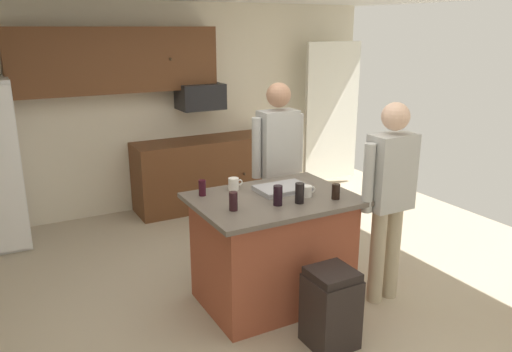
# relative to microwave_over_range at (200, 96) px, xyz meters

# --- Properties ---
(floor) EXTENTS (7.04, 7.04, 0.00)m
(floor) POSITION_rel_microwave_over_range_xyz_m (-0.60, -2.50, -1.45)
(floor) COLOR #B7A88E
(floor) RESTS_ON ground
(back_wall) EXTENTS (6.40, 0.10, 2.60)m
(back_wall) POSITION_rel_microwave_over_range_xyz_m (-0.60, 0.30, -0.15)
(back_wall) COLOR beige
(back_wall) RESTS_ON ground
(french_door_window_panel) EXTENTS (0.90, 0.06, 2.00)m
(french_door_window_panel) POSITION_rel_microwave_over_range_xyz_m (2.00, -0.10, -0.35)
(french_door_window_panel) COLOR white
(french_door_window_panel) RESTS_ON ground
(cabinet_run_upper) EXTENTS (2.40, 0.38, 0.75)m
(cabinet_run_upper) POSITION_rel_microwave_over_range_xyz_m (-1.00, 0.10, 0.48)
(cabinet_run_upper) COLOR brown
(cabinet_run_lower) EXTENTS (1.80, 0.63, 0.90)m
(cabinet_run_lower) POSITION_rel_microwave_over_range_xyz_m (0.00, -0.02, -1.00)
(cabinet_run_lower) COLOR brown
(cabinet_run_lower) RESTS_ON ground
(microwave_over_range) EXTENTS (0.56, 0.40, 0.32)m
(microwave_over_range) POSITION_rel_microwave_over_range_xyz_m (0.00, 0.00, 0.00)
(microwave_over_range) COLOR black
(kitchen_island) EXTENTS (1.32, 0.97, 0.95)m
(kitchen_island) POSITION_rel_microwave_over_range_xyz_m (-0.43, -2.57, -0.97)
(kitchen_island) COLOR #9E4C33
(kitchen_island) RESTS_ON ground
(person_elder_center) EXTENTS (0.57, 0.24, 1.79)m
(person_elder_center) POSITION_rel_microwave_over_range_xyz_m (0.05, -1.83, -0.40)
(person_elder_center) COLOR #4C5166
(person_elder_center) RESTS_ON ground
(person_guest_right) EXTENTS (0.57, 0.23, 1.73)m
(person_guest_right) POSITION_rel_microwave_over_range_xyz_m (0.43, -3.01, -0.45)
(person_guest_right) COLOR tan
(person_guest_right) RESTS_ON ground
(glass_pilsner) EXTENTS (0.07, 0.07, 0.13)m
(glass_pilsner) POSITION_rel_microwave_over_range_xyz_m (-0.01, -2.85, -0.44)
(glass_pilsner) COLOR black
(glass_pilsner) RESTS_ON kitchen_island
(glass_short_whisky) EXTENTS (0.07, 0.07, 0.16)m
(glass_short_whisky) POSITION_rel_microwave_over_range_xyz_m (-0.32, -2.79, -0.42)
(glass_short_whisky) COLOR black
(glass_short_whisky) RESTS_ON kitchen_island
(tumbler_amber) EXTENTS (0.07, 0.07, 0.16)m
(tumbler_amber) POSITION_rel_microwave_over_range_xyz_m (-0.50, -2.75, -0.42)
(tumbler_amber) COLOR black
(tumbler_amber) RESTS_ON kitchen_island
(mug_blue_stoneware) EXTENTS (0.13, 0.09, 0.11)m
(mug_blue_stoneware) POSITION_rel_microwave_over_range_xyz_m (-0.63, -2.24, -0.45)
(mug_blue_stoneware) COLOR white
(mug_blue_stoneware) RESTS_ON kitchen_island
(glass_dark_ale) EXTENTS (0.07, 0.07, 0.15)m
(glass_dark_ale) POSITION_rel_microwave_over_range_xyz_m (-0.86, -2.69, -0.43)
(glass_dark_ale) COLOR black
(glass_dark_ale) RESTS_ON kitchen_island
(mug_ceramic_white) EXTENTS (0.13, 0.09, 0.09)m
(mug_ceramic_white) POSITION_rel_microwave_over_range_xyz_m (-0.18, -2.68, -0.46)
(mug_ceramic_white) COLOR white
(mug_ceramic_white) RESTS_ON kitchen_island
(glass_stout_tall) EXTENTS (0.06, 0.06, 0.13)m
(glass_stout_tall) POSITION_rel_microwave_over_range_xyz_m (-0.93, -2.25, -0.44)
(glass_stout_tall) COLOR #320D19
(glass_stout_tall) RESTS_ON kitchen_island
(serving_tray) EXTENTS (0.44, 0.30, 0.04)m
(serving_tray) POSITION_rel_microwave_over_range_xyz_m (-0.28, -2.47, -0.48)
(serving_tray) COLOR #B7B7BC
(serving_tray) RESTS_ON kitchen_island
(trash_bin) EXTENTS (0.34, 0.34, 0.61)m
(trash_bin) POSITION_rel_microwave_over_range_xyz_m (-0.38, -3.33, -1.15)
(trash_bin) COLOR black
(trash_bin) RESTS_ON ground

